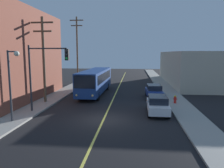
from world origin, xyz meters
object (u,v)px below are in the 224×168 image
object	(u,v)px
utility_pole_mid	(77,47)
street_lamp_left	(12,75)
parked_car_blue	(154,91)
parked_car_white	(158,104)
fire_hydrant	(175,99)
traffic_signal_left_corner	(46,66)
utility_pole_near	(44,56)
city_bus	(95,80)

from	to	relation	value
utility_pole_mid	street_lamp_left	world-z (taller)	utility_pole_mid
parked_car_blue	parked_car_white	bearing A→B (deg)	-92.39
fire_hydrant	parked_car_blue	bearing A→B (deg)	119.61
parked_car_blue	traffic_signal_left_corner	distance (m)	13.45
utility_pole_near	fire_hydrant	xyz separation A→B (m)	(14.07, 0.66, -4.59)
parked_car_white	utility_pole_near	bearing A→B (deg)	165.31
parked_car_white	utility_pole_near	size ratio (longest dim) A/B	0.49
traffic_signal_left_corner	street_lamp_left	size ratio (longest dim) A/B	1.09
parked_car_white	parked_car_blue	size ratio (longest dim) A/B	0.99
parked_car_blue	fire_hydrant	world-z (taller)	parked_car_blue
parked_car_blue	traffic_signal_left_corner	xyz separation A→B (m)	(-10.32, -7.89, 3.46)
utility_pole_mid	traffic_signal_left_corner	distance (m)	19.34
parked_car_white	traffic_signal_left_corner	size ratio (longest dim) A/B	0.74
utility_pole_near	fire_hydrant	distance (m)	14.81
utility_pole_near	utility_pole_mid	xyz separation A→B (m)	(-0.30, 15.28, 1.26)
parked_car_white	parked_car_blue	world-z (taller)	same
parked_car_white	city_bus	bearing A→B (deg)	128.49
utility_pole_mid	fire_hydrant	xyz separation A→B (m)	(14.38, -14.62, -5.85)
parked_car_blue	utility_pole_near	bearing A→B (deg)	-161.48
parked_car_white	utility_pole_near	world-z (taller)	utility_pole_near
parked_car_blue	street_lamp_left	distance (m)	16.38
utility_pole_near	utility_pole_mid	size ratio (longest dim) A/B	0.79
parked_car_white	utility_pole_mid	size ratio (longest dim) A/B	0.39
city_bus	street_lamp_left	size ratio (longest dim) A/B	2.22
city_bus	fire_hydrant	xyz separation A→B (m)	(9.56, -5.45, -1.23)
parked_car_white	utility_pole_mid	distance (m)	22.72
city_bus	traffic_signal_left_corner	world-z (taller)	traffic_signal_left_corner
parked_car_blue	utility_pole_mid	size ratio (longest dim) A/B	0.39
utility_pole_mid	street_lamp_left	size ratio (longest dim) A/B	2.09
city_bus	utility_pole_near	world-z (taller)	utility_pole_near
utility_pole_mid	traffic_signal_left_corner	world-z (taller)	utility_pole_mid
city_bus	traffic_signal_left_corner	size ratio (longest dim) A/B	2.03
city_bus	parked_car_white	bearing A→B (deg)	-51.51
traffic_signal_left_corner	fire_hydrant	bearing A→B (deg)	20.09
parked_car_blue	traffic_signal_left_corner	size ratio (longest dim) A/B	0.74
parked_car_blue	fire_hydrant	bearing A→B (deg)	-60.39
traffic_signal_left_corner	street_lamp_left	xyz separation A→B (m)	(-1.42, -3.15, -0.56)
utility_pole_mid	traffic_signal_left_corner	size ratio (longest dim) A/B	1.92
traffic_signal_left_corner	fire_hydrant	distance (m)	13.57
utility_pole_near	traffic_signal_left_corner	size ratio (longest dim) A/B	1.51
utility_pole_near	street_lamp_left	size ratio (longest dim) A/B	1.65
utility_pole_mid	fire_hydrant	distance (m)	21.32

